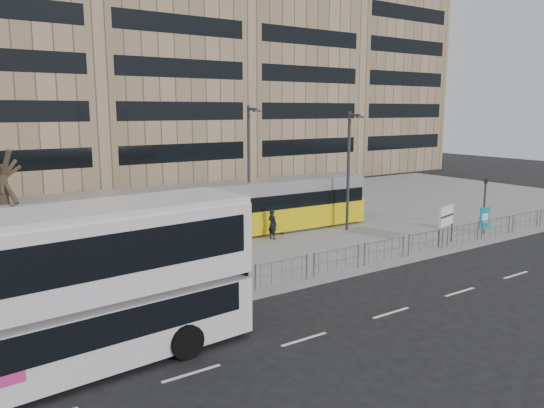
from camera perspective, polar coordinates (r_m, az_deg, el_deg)
ground at (r=24.20m, az=8.98°, el=-7.61°), size 120.00×120.00×0.00m
plaza at (r=33.60m, az=-5.16°, el=-2.37°), size 64.00×24.00×0.15m
kerb at (r=24.21m, az=8.90°, el=-7.41°), size 64.00×0.25×0.17m
building_row at (r=54.16m, az=-15.91°, el=15.67°), size 70.40×18.40×31.20m
pedestrian_barrier at (r=25.63m, az=11.54°, el=-4.40°), size 32.07×0.07×1.10m
road_markings at (r=22.38m, az=18.01°, el=-9.46°), size 62.00×0.12×0.01m
double_decker_bus at (r=15.69m, az=-22.83°, el=-8.49°), size 11.82×3.65×4.66m
tram at (r=28.61m, az=-11.90°, el=-1.43°), size 26.27×3.62×3.09m
station_sign at (r=29.90m, az=18.25°, el=-1.41°), size 1.79×0.53×2.10m
ad_panel at (r=33.30m, az=21.90°, el=-1.43°), size 0.84×0.11×1.58m
pedestrian at (r=29.71m, az=0.04°, el=-2.19°), size 0.51×0.68×1.67m
traffic_light_west at (r=22.53m, az=-3.24°, el=-3.22°), size 0.20×0.23×3.10m
traffic_light_east at (r=34.53m, az=21.92°, el=0.73°), size 0.22×0.25×3.10m
lamp_post_west at (r=30.00m, az=-2.44°, el=4.18°), size 0.45×1.04×7.40m
lamp_post_east at (r=31.80m, az=8.30°, el=4.10°), size 0.45×1.04×7.05m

